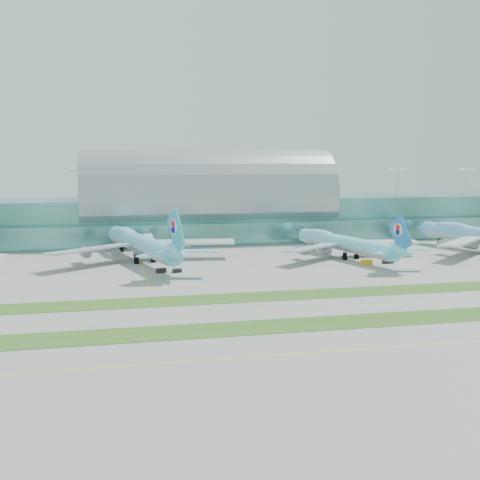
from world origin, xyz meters
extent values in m
plane|color=gray|center=(0.00, 0.00, 0.00)|extent=(700.00, 700.00, 0.00)
cube|color=#3D7A75|center=(0.00, 130.00, 10.00)|extent=(340.00, 42.00, 20.00)
cube|color=#3D7A75|center=(0.00, 106.00, 5.00)|extent=(340.00, 8.00, 10.00)
ellipsoid|color=#9EA5A8|center=(0.00, 130.00, 20.00)|extent=(340.00, 46.20, 16.17)
cylinder|color=white|center=(0.00, 130.00, 28.00)|extent=(0.80, 0.80, 16.00)
cube|color=#B2B7B7|center=(-31.00, 95.00, 5.50)|extent=(3.50, 22.00, 3.00)
cylinder|color=black|center=(-31.00, 85.00, 2.00)|extent=(1.00, 1.00, 4.00)
cube|color=#B2B7B7|center=(44.00, 95.00, 5.50)|extent=(3.50, 22.00, 3.00)
cylinder|color=black|center=(44.00, 85.00, 2.00)|extent=(1.00, 1.00, 4.00)
cube|color=#B2B7B7|center=(119.00, 95.00, 5.50)|extent=(3.50, 22.00, 3.00)
cylinder|color=black|center=(119.00, 85.00, 2.00)|extent=(1.00, 1.00, 4.00)
cube|color=#2D591E|center=(0.00, -28.00, 0.04)|extent=(420.00, 12.00, 0.08)
cube|color=#2D591E|center=(0.00, 2.00, 0.04)|extent=(420.00, 12.00, 0.08)
cube|color=yellow|center=(0.00, -48.00, 0.01)|extent=(420.00, 0.35, 0.01)
cube|color=yellow|center=(0.00, -14.00, 0.01)|extent=(420.00, 0.35, 0.01)
cube|color=yellow|center=(0.00, 18.00, 0.01)|extent=(420.00, 0.35, 0.01)
cube|color=yellow|center=(0.00, 40.00, 0.01)|extent=(420.00, 0.35, 0.01)
cylinder|color=#70D4F6|center=(-35.24, 69.58, 6.74)|extent=(24.67, 67.92, 6.85)
ellipsoid|color=#70D4F6|center=(-40.29, 88.09, 8.63)|extent=(11.77, 21.81, 4.88)
cone|color=#70D4F6|center=(-44.96, 105.19, 6.74)|extent=(8.07, 7.14, 6.85)
cone|color=#70D4F6|center=(-25.04, 32.26, 8.07)|extent=(8.90, 11.31, 6.51)
cube|color=silver|center=(-53.85, 62.20, 6.30)|extent=(31.43, 26.71, 1.35)
cylinder|color=gray|center=(-50.62, 69.27, 3.98)|extent=(5.23, 6.85, 3.76)
cube|color=silver|center=(-15.46, 72.69, 6.30)|extent=(33.91, 12.15, 1.35)
cylinder|color=gray|center=(-21.83, 77.14, 3.98)|extent=(5.23, 6.85, 3.76)
cube|color=#30B5D9|center=(-25.62, 34.39, 15.03)|extent=(4.47, 14.19, 15.93)
cylinder|color=white|center=(-25.92, 35.46, 16.69)|extent=(2.36, 5.38, 5.31)
cylinder|color=black|center=(-42.10, 94.70, 1.66)|extent=(1.99, 1.99, 3.32)
cylinder|color=black|center=(-37.27, 64.44, 1.66)|extent=(1.99, 1.99, 3.32)
cylinder|color=black|center=(-30.87, 66.19, 1.66)|extent=(1.99, 1.99, 3.32)
cylinder|color=#70E5F6|center=(43.34, 60.31, 5.75)|extent=(20.29, 58.06, 5.85)
ellipsoid|color=#70E5F6|center=(39.24, 76.16, 7.36)|extent=(9.82, 18.60, 4.17)
cone|color=#70E5F6|center=(35.46, 90.80, 5.75)|extent=(6.84, 6.03, 5.85)
cone|color=#70E5F6|center=(51.59, 28.36, 6.88)|extent=(7.50, 9.61, 5.55)
cube|color=silver|center=(27.38, 54.24, 5.37)|extent=(26.96, 22.53, 1.15)
cylinder|color=gray|center=(30.21, 60.23, 3.39)|extent=(4.40, 5.82, 3.21)
cube|color=silver|center=(60.24, 62.73, 5.37)|extent=(28.97, 10.74, 1.15)
cylinder|color=gray|center=(54.86, 66.60, 3.39)|extent=(4.40, 5.82, 3.21)
cube|color=#2D78C8|center=(51.12, 30.19, 12.82)|extent=(3.65, 12.14, 13.59)
cylinder|color=silver|center=(50.89, 31.10, 14.24)|extent=(1.95, 4.59, 4.53)
cylinder|color=black|center=(37.78, 81.82, 1.41)|extent=(1.70, 1.70, 2.83)
cylinder|color=black|center=(41.54, 55.95, 1.41)|extent=(1.70, 1.70, 2.83)
cylinder|color=black|center=(47.02, 57.37, 1.41)|extent=(1.70, 1.70, 2.83)
ellipsoid|color=#6FBCF4|center=(100.92, 78.08, 8.58)|extent=(12.66, 21.70, 4.86)
cone|color=#6FBCF4|center=(95.38, 94.82, 6.71)|extent=(8.20, 7.36, 6.82)
cube|color=silver|center=(88.83, 51.66, 6.27)|extent=(30.50, 27.65, 1.34)
cylinder|color=gray|center=(91.66, 58.85, 3.96)|extent=(5.45, 6.91, 3.74)
cylinder|color=black|center=(98.78, 84.55, 1.65)|extent=(1.98, 1.98, 3.30)
cube|color=black|center=(-29.89, 44.49, 0.74)|extent=(3.67, 2.58, 1.48)
cube|color=black|center=(-24.53, 43.71, 0.65)|extent=(3.22, 2.02, 1.31)
cube|color=#EEA20E|center=(45.48, 44.43, 0.79)|extent=(4.28, 2.45, 1.59)
cube|color=black|center=(54.25, 45.19, 0.83)|extent=(4.14, 2.44, 1.65)
camera|label=1|loc=(-46.67, -158.40, 38.45)|focal=45.00mm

